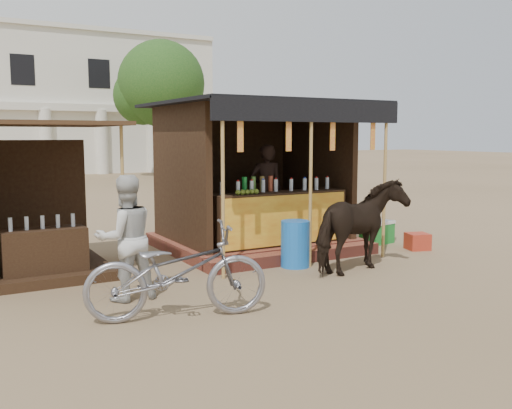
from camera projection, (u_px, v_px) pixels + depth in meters
name	position (u px, v px, depth m)	size (l,w,h in m)	color
ground	(314.00, 298.00, 7.67)	(120.00, 120.00, 0.00)	#846B4C
main_stall	(257.00, 195.00, 10.95)	(3.60, 3.61, 2.78)	brown
secondary_stall	(26.00, 222.00, 8.81)	(2.40, 2.40, 2.38)	#332212
cow	(361.00, 227.00, 9.05)	(0.79, 1.74, 1.47)	black
motorbike	(177.00, 272.00, 6.75)	(0.76, 2.17, 1.14)	gray
bystander	(126.00, 238.00, 7.50)	(0.81, 0.63, 1.67)	#BBBAB4
blue_barrel	(295.00, 244.00, 9.45)	(0.48, 0.48, 0.77)	blue
red_crate	(417.00, 241.00, 10.91)	(0.40, 0.37, 0.31)	#A42E1B
cooler	(377.00, 232.00, 11.54)	(0.71, 0.55, 0.46)	#1C8029
tree	(157.00, 87.00, 29.08)	(4.50, 4.40, 7.00)	#382314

